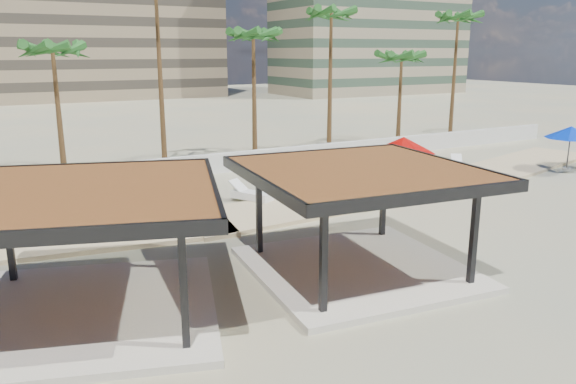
# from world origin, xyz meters

# --- Properties ---
(ground) EXTENTS (200.00, 200.00, 0.00)m
(ground) POSITION_xyz_m (0.00, 0.00, 0.00)
(ground) COLOR tan
(ground) RESTS_ON ground
(promenade) EXTENTS (44.45, 7.97, 0.24)m
(promenade) POSITION_xyz_m (2.00, 7.67, 0.06)
(promenade) COLOR #C6B284
(promenade) RESTS_ON ground
(boundary_wall) EXTENTS (56.00, 0.30, 1.20)m
(boundary_wall) POSITION_xyz_m (0.00, 16.00, 0.60)
(boundary_wall) COLOR silver
(boundary_wall) RESTS_ON ground
(building_mid) EXTENTS (38.00, 16.00, 30.40)m
(building_mid) POSITION_xyz_m (4.00, 78.00, 14.27)
(building_mid) COLOR #847259
(building_mid) RESTS_ON ground
(pavilion_central) EXTENTS (7.72, 7.72, 3.56)m
(pavilion_central) POSITION_xyz_m (-2.45, -0.75, 2.12)
(pavilion_central) COLOR beige
(pavilion_central) RESTS_ON ground
(pavilion_west) EXTENTS (9.04, 9.04, 3.65)m
(pavilion_west) POSITION_xyz_m (-10.84, 0.23, 2.18)
(pavilion_west) COLOR beige
(pavilion_west) RESTS_ON ground
(umbrella_a) EXTENTS (3.03, 3.03, 2.27)m
(umbrella_a) POSITION_xyz_m (-10.23, 7.62, 2.13)
(umbrella_a) COLOR beige
(umbrella_a) RESTS_ON promenade
(umbrella_b) EXTENTS (3.10, 3.10, 2.26)m
(umbrella_b) POSITION_xyz_m (-9.44, 8.73, 2.12)
(umbrella_b) COLOR beige
(umbrella_b) RESTS_ON promenade
(umbrella_c) EXTENTS (3.37, 3.37, 2.83)m
(umbrella_c) POSITION_xyz_m (5.44, 6.41, 2.61)
(umbrella_c) COLOR beige
(umbrella_c) RESTS_ON promenade
(umbrella_d) EXTENTS (3.61, 3.61, 2.63)m
(umbrella_d) POSITION_xyz_m (17.87, 5.96, 2.44)
(umbrella_d) COLOR beige
(umbrella_d) RESTS_ON promenade
(lounger_a) EXTENTS (1.68, 2.30, 0.84)m
(lounger_a) POSITION_xyz_m (-1.77, 8.94, 0.38)
(lounger_a) COLOR white
(lounger_a) RESTS_ON promenade
(lounger_b) EXTENTS (1.09, 2.33, 0.85)m
(lounger_b) POSITION_xyz_m (2.10, 5.85, 0.38)
(lounger_b) COLOR white
(lounger_b) RESTS_ON promenade
(lounger_c) EXTENTS (1.10, 2.34, 0.85)m
(lounger_c) POSITION_xyz_m (9.45, 5.85, 0.39)
(lounger_c) COLOR white
(lounger_c) RESTS_ON promenade
(lounger_d) EXTENTS (1.75, 2.06, 0.78)m
(lounger_d) POSITION_xyz_m (12.23, 9.24, 0.37)
(lounger_d) COLOR white
(lounger_d) RESTS_ON promenade
(palm_c) EXTENTS (3.00, 3.00, 8.05)m
(palm_c) POSITION_xyz_m (-9.00, 18.10, 6.96)
(palm_c) COLOR brown
(palm_c) RESTS_ON ground
(palm_e) EXTENTS (3.00, 3.00, 8.95)m
(palm_e) POSITION_xyz_m (3.00, 18.40, 7.81)
(palm_e) COLOR brown
(palm_e) RESTS_ON ground
(palm_f) EXTENTS (3.00, 3.00, 10.42)m
(palm_f) POSITION_xyz_m (9.00, 18.60, 9.18)
(palm_f) COLOR brown
(palm_f) RESTS_ON ground
(palm_g) EXTENTS (3.00, 3.00, 7.54)m
(palm_g) POSITION_xyz_m (15.00, 18.20, 6.47)
(palm_g) COLOR brown
(palm_g) RESTS_ON ground
(palm_h) EXTENTS (3.00, 3.00, 10.51)m
(palm_h) POSITION_xyz_m (21.00, 18.80, 9.27)
(palm_h) COLOR brown
(palm_h) RESTS_ON ground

